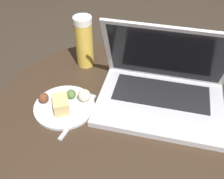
{
  "coord_description": "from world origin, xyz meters",
  "views": [
    {
      "loc": [
        -0.06,
        -0.55,
        1.13
      ],
      "look_at": [
        -0.01,
        0.0,
        0.64
      ],
      "focal_mm": 42.0,
      "sensor_mm": 36.0,
      "label": 1
    }
  ],
  "objects": [
    {
      "name": "fork",
      "position": [
        -0.1,
        -0.01,
        0.57
      ],
      "size": [
        0.11,
        0.18,
        0.0
      ],
      "color": "#B2B2B7",
      "rests_on": "table"
    },
    {
      "name": "laptop",
      "position": [
        0.14,
        0.02,
        0.62
      ],
      "size": [
        0.44,
        0.37,
        0.25
      ],
      "color": "silver",
      "rests_on": "table"
    },
    {
      "name": "snack_plate",
      "position": [
        -0.15,
        0.02,
        0.58
      ],
      "size": [
        0.18,
        0.18,
        0.05
      ],
      "color": "silver",
      "rests_on": "table"
    },
    {
      "name": "table",
      "position": [
        0.0,
        0.0,
        0.42
      ],
      "size": [
        0.75,
        0.75,
        0.57
      ],
      "color": "black",
      "rests_on": "ground_plane"
    },
    {
      "name": "beer_glass",
      "position": [
        -0.08,
        0.23,
        0.66
      ],
      "size": [
        0.06,
        0.06,
        0.18
      ],
      "color": "gold",
      "rests_on": "table"
    }
  ]
}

